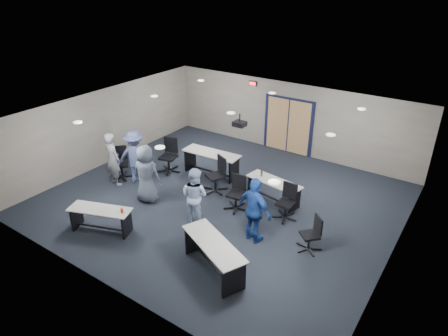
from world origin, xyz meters
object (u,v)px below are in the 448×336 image
Objects in this scene: table_front_right at (214,252)px; chair_loose_right at (310,234)px; chair_back_d at (286,202)px; table_back_left at (211,160)px; table_front_left at (101,216)px; person_lightblue at (195,196)px; chair_loose_left at (121,163)px; person_gray at (113,159)px; person_back at (135,157)px; person_navy at (255,211)px; chair_back_b at (215,175)px; chair_back_a at (168,156)px; table_back_right at (274,187)px; chair_back_c at (236,193)px; person_plaid at (146,174)px.

chair_loose_right is at bearing 77.14° from table_front_right.
chair_loose_right is at bearing -38.81° from chair_back_d.
table_front_left is at bearing -99.43° from table_back_left.
person_lightblue is (1.32, -2.58, 0.27)m from table_back_left.
chair_loose_left is 0.58m from person_gray.
person_back reaches higher than chair_loose_right.
person_navy is at bearing -40.92° from table_back_left.
chair_back_b reaches higher than table_front_left.
person_lightblue reaches higher than table_front_left.
person_gray is at bearing -134.38° from chair_loose_right.
table_front_left is 3.45m from table_front_right.
person_gray is at bearing -130.55° from chair_back_a.
person_back is (0.63, 0.11, 0.37)m from chair_loose_left.
table_front_right is at bearing 129.22° from person_back.
table_back_right reaches higher than table_back_left.
chair_back_c is at bearing -25.99° from person_navy.
person_navy reaches higher than chair_loose_right.
chair_loose_right is 1.48m from person_navy.
chair_back_a is 0.66× the size of person_plaid.
table_front_left is 1.70× the size of chair_back_d.
person_plaid is (1.63, -0.15, 0.00)m from person_gray.
chair_back_a reaches higher than table_back_left.
chair_back_c is 1.09× the size of chair_loose_right.
person_plaid reaches higher than chair_back_a.
chair_loose_right is 0.58× the size of person_lightblue.
chair_back_a is (-4.31, 3.31, 0.06)m from table_front_right.
person_gray is 1.00× the size of person_navy.
chair_back_d reaches higher than table_front_right.
table_back_left is 2.60m from person_plaid.
chair_loose_right is (4.95, 2.39, 0.00)m from table_front_left.
person_back reaches higher than table_back_right.
chair_back_d is 1.48m from chair_loose_right.
person_plaid is (-1.36, -1.64, 0.33)m from chair_back_b.
table_back_right is 1.90× the size of chair_loose_right.
chair_loose_right is 0.52× the size of person_plaid.
person_gray is at bearing -149.49° from table_back_right.
table_back_left reaches higher than table_front_left.
person_plaid is at bearing -64.13° from chair_loose_left.
table_back_right reaches higher than table_front_left.
person_gray is at bearing -165.59° from chair_back_d.
chair_back_c reaches higher than table_back_left.
table_front_left is 5.07m from chair_back_d.
chair_loose_left is (-5.69, -0.90, 0.02)m from chair_back_d.
chair_back_d is 0.57× the size of person_back.
person_back is (-4.34, -1.42, 0.43)m from table_back_right.
table_front_left is at bearing -135.43° from chair_back_c.
table_front_right is at bearing -56.59° from table_back_left.
chair_back_c is 4.29m from chair_loose_left.
chair_back_a is 0.66× the size of person_back.
table_back_left is 1.96× the size of chair_back_d.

